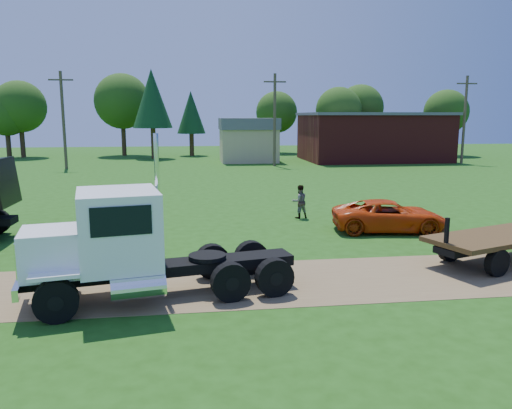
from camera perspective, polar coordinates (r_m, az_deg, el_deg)
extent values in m
plane|color=#1E4A10|center=(15.14, 2.21, -8.84)|extent=(140.00, 140.00, 0.00)
cube|color=brown|center=(15.14, 2.21, -8.81)|extent=(120.00, 4.20, 0.01)
cube|color=black|center=(14.07, -10.21, -7.16)|extent=(7.28, 2.28, 0.29)
cylinder|color=black|center=(13.07, -21.90, -10.22)|extent=(1.11, 0.53, 1.06)
cylinder|color=black|center=(13.07, -21.90, -10.22)|extent=(0.43, 0.42, 0.37)
cylinder|color=black|center=(15.03, -21.49, -7.56)|extent=(1.11, 0.53, 1.06)
cylinder|color=black|center=(15.03, -21.49, -7.56)|extent=(0.43, 0.42, 0.37)
cylinder|color=black|center=(13.48, -2.93, -8.86)|extent=(1.11, 0.53, 1.06)
cylinder|color=black|center=(13.48, -2.93, -8.86)|extent=(0.43, 0.42, 0.37)
cylinder|color=black|center=(15.39, -5.03, -6.47)|extent=(1.11, 0.53, 1.06)
cylinder|color=black|center=(15.39, -5.03, -6.47)|extent=(0.43, 0.42, 0.37)
cylinder|color=black|center=(13.86, 2.13, -8.33)|extent=(1.11, 0.53, 1.06)
cylinder|color=black|center=(13.86, 2.13, -8.33)|extent=(0.43, 0.42, 0.37)
cylinder|color=black|center=(15.72, -0.56, -6.08)|extent=(1.11, 0.53, 1.06)
cylinder|color=black|center=(15.72, -0.56, -6.08)|extent=(0.43, 0.42, 0.37)
cube|color=white|center=(13.78, -21.74, -4.98)|extent=(2.02, 1.94, 1.16)
cube|color=white|center=(13.87, -25.32, -5.34)|extent=(0.35, 1.44, 0.97)
cube|color=white|center=(14.06, -25.31, -8.01)|extent=(0.56, 2.21, 0.29)
cube|color=white|center=(13.65, -15.39, -2.66)|extent=(2.43, 2.66, 2.03)
cube|color=black|center=(13.55, -19.67, -1.10)|extent=(0.42, 1.91, 0.82)
cube|color=black|center=(12.42, -15.15, -1.84)|extent=(1.43, 0.31, 0.72)
cube|color=black|center=(14.72, -15.74, -0.05)|extent=(1.43, 0.31, 0.72)
cube|color=white|center=(12.88, -22.08, -7.59)|extent=(1.22, 0.65, 0.10)
cube|color=white|center=(14.86, -21.65, -5.25)|extent=(1.22, 0.65, 0.10)
cylinder|color=white|center=(12.96, -13.30, -9.24)|extent=(1.44, 0.83, 0.58)
cylinder|color=white|center=(14.22, -11.10, -0.99)|extent=(0.16, 0.16, 4.44)
cylinder|color=black|center=(14.21, -5.59, -5.94)|extent=(1.25, 1.25, 0.12)
imported|color=#CE3A09|center=(22.23, 15.01, -1.25)|extent=(5.11, 2.88, 1.35)
cylinder|color=black|center=(17.21, 25.83, -6.00)|extent=(0.92, 0.54, 0.88)
cylinder|color=black|center=(18.33, 21.26, -4.73)|extent=(0.92, 0.54, 0.88)
cube|color=black|center=(16.63, 20.97, -2.91)|extent=(0.13, 0.13, 0.88)
imported|color=#999999|center=(24.29, 5.00, 0.33)|extent=(0.90, 0.76, 1.62)
cube|color=maroon|center=(57.90, 13.15, 7.42)|extent=(15.00, 10.00, 5.00)
cube|color=#59595E|center=(57.85, 13.26, 10.04)|extent=(15.40, 10.40, 0.30)
cube|color=tan|center=(54.58, -0.86, 6.80)|extent=(6.00, 5.00, 3.60)
cube|color=#59595E|center=(54.50, -0.86, 9.22)|extent=(6.20, 5.40, 1.20)
cylinder|color=#4A3E2A|center=(50.44, -21.15, 8.94)|extent=(0.28, 0.28, 9.00)
cube|color=#4A3E2A|center=(50.55, -21.42, 13.13)|extent=(2.20, 0.14, 0.14)
cylinder|color=#4A3E2A|center=(49.84, 2.15, 9.59)|extent=(0.28, 0.28, 9.00)
cube|color=#4A3E2A|center=(49.94, 2.18, 13.84)|extent=(2.20, 0.14, 0.14)
cylinder|color=#4A3E2A|center=(56.77, 22.72, 8.89)|extent=(0.28, 0.28, 9.00)
cube|color=#4A3E2A|center=(56.87, 22.98, 12.61)|extent=(2.20, 0.14, 0.14)
cylinder|color=#362016|center=(66.67, -26.42, 6.02)|extent=(0.56, 0.56, 2.83)
sphere|color=#1F4210|center=(66.58, -26.68, 9.32)|extent=(5.34, 5.34, 5.34)
cylinder|color=#362016|center=(65.49, -14.86, 7.02)|extent=(0.56, 0.56, 3.62)
sphere|color=#1F4210|center=(65.44, -15.06, 11.32)|extent=(6.84, 6.84, 6.84)
cylinder|color=#362016|center=(63.57, -7.36, 6.83)|extent=(0.56, 0.56, 2.81)
cone|color=black|center=(63.48, -7.44, 10.41)|extent=(3.54, 3.54, 5.22)
cylinder|color=#362016|center=(67.96, 2.34, 7.15)|extent=(0.56, 0.56, 2.93)
sphere|color=#1F4210|center=(67.88, 2.36, 10.50)|extent=(5.52, 5.52, 5.52)
cylinder|color=#362016|center=(64.73, 9.31, 6.94)|extent=(0.56, 0.56, 3.05)
sphere|color=#1F4210|center=(64.65, 9.42, 10.60)|extent=(5.75, 5.75, 5.75)
cylinder|color=#362016|center=(67.93, 20.70, 6.52)|extent=(0.56, 0.56, 2.93)
sphere|color=#1F4210|center=(67.84, 20.91, 9.86)|extent=(5.52, 5.52, 5.52)
cylinder|color=#362016|center=(59.85, -11.63, 6.89)|extent=(0.56, 0.56, 3.61)
cone|color=black|center=(59.80, -11.81, 11.77)|extent=(4.53, 4.53, 6.70)
cylinder|color=#362016|center=(68.34, 11.69, 7.09)|extent=(0.56, 0.56, 3.23)
sphere|color=#1F4210|center=(68.27, 11.82, 10.77)|extent=(6.08, 6.08, 6.08)
cylinder|color=#362016|center=(66.66, -25.12, 6.30)|extent=(0.56, 0.56, 3.25)
sphere|color=#1F4210|center=(66.59, -25.40, 10.08)|extent=(6.12, 6.12, 6.12)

